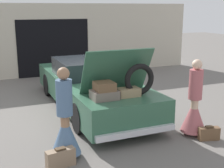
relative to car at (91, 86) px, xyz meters
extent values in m
plane|color=slate|center=(0.00, 0.01, -0.59)|extent=(40.00, 40.00, 0.00)
cube|color=beige|center=(0.00, 4.47, 0.81)|extent=(12.00, 0.12, 2.80)
cube|color=black|center=(0.00, 4.40, 0.51)|extent=(2.80, 0.02, 2.20)
cube|color=#336047|center=(0.00, 0.01, -0.09)|extent=(1.80, 5.27, 0.65)
cube|color=#1E2328|center=(0.00, 0.32, 0.46)|extent=(1.58, 1.69, 0.45)
cylinder|color=black|center=(-0.83, 1.64, -0.26)|extent=(0.18, 0.66, 0.66)
cylinder|color=black|center=(0.83, 1.64, -0.26)|extent=(0.18, 0.66, 0.66)
cylinder|color=black|center=(-0.83, -1.57, -0.26)|extent=(0.18, 0.66, 0.66)
cylinder|color=black|center=(0.83, -1.57, -0.26)|extent=(0.18, 0.66, 0.66)
cube|color=silver|center=(0.00, -2.67, -0.31)|extent=(1.71, 0.10, 0.12)
cube|color=#336047|center=(0.00, -1.70, 0.72)|extent=(1.53, 0.54, 0.99)
cube|color=#75665B|center=(-0.41, -2.01, 0.32)|extent=(0.53, 0.41, 0.18)
cube|color=#9E8460|center=(0.13, -2.01, 0.32)|extent=(0.47, 0.29, 0.18)
cube|color=brown|center=(-0.41, -2.01, 0.50)|extent=(0.38, 0.40, 0.17)
torus|color=black|center=(0.39, -2.01, 0.57)|extent=(0.68, 0.12, 0.68)
cylinder|color=#997051|center=(-1.38, -2.58, -0.19)|extent=(0.16, 0.16, 0.80)
cone|color=slate|center=(-1.38, -2.58, -0.15)|extent=(0.54, 0.54, 0.72)
cylinder|color=slate|center=(-1.38, -2.58, 0.53)|extent=(0.29, 0.29, 0.64)
sphere|color=#997051|center=(-1.38, -2.58, 0.96)|extent=(0.22, 0.22, 0.22)
cylinder|color=beige|center=(1.38, -2.61, -0.20)|extent=(0.16, 0.16, 0.79)
cone|color=#B25B60|center=(1.38, -2.61, -0.16)|extent=(0.54, 0.54, 0.71)
cylinder|color=#B25B60|center=(1.38, -2.61, 0.50)|extent=(0.28, 0.28, 0.62)
sphere|color=beige|center=(1.38, -2.61, 0.92)|extent=(0.21, 0.21, 0.21)
cube|color=#8C7259|center=(-1.56, -2.89, -0.44)|extent=(0.52, 0.23, 0.31)
cube|color=#4C3823|center=(-1.56, -2.89, -0.26)|extent=(0.19, 0.12, 0.02)
cube|color=brown|center=(1.51, -2.98, -0.46)|extent=(0.45, 0.25, 0.27)
cube|color=#4C3823|center=(1.51, -2.98, -0.31)|extent=(0.17, 0.12, 0.02)
camera|label=1|loc=(-2.64, -7.68, 2.05)|focal=50.00mm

